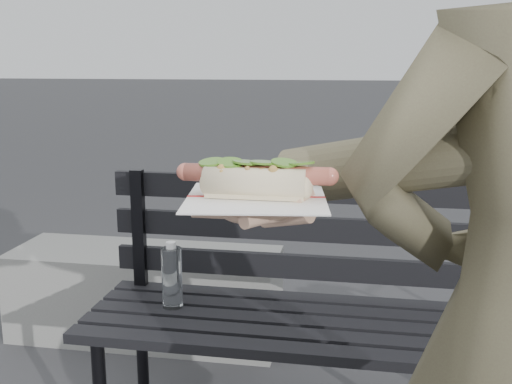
% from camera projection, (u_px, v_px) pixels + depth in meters
% --- Properties ---
extents(park_bench, '(1.50, 0.44, 0.88)m').
position_uv_depth(park_bench, '(332.00, 298.00, 1.82)').
color(park_bench, black).
rests_on(park_bench, ground).
extents(concrete_block, '(1.20, 0.40, 0.40)m').
position_uv_depth(concrete_block, '(146.00, 294.00, 2.71)').
color(concrete_block, slate).
rests_on(concrete_block, ground).
extents(held_hotdog, '(0.63, 0.30, 0.20)m').
position_uv_depth(held_hotdog, '(401.00, 166.00, 0.84)').
color(held_hotdog, brown).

